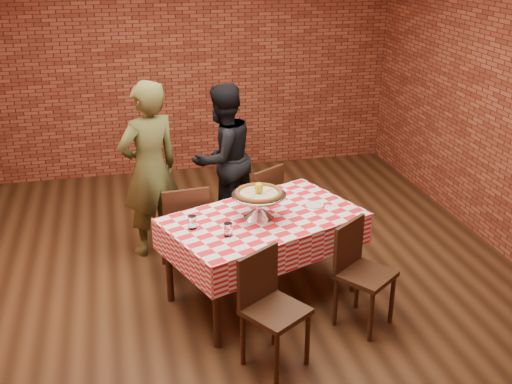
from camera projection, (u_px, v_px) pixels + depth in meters
ground at (225, 286)px, 5.47m from camera, size 6.00×6.00×0.00m
back_wall at (178, 60)px, 7.59m from camera, size 5.50×0.00×5.50m
table at (263, 257)px, 5.19m from camera, size 1.78×1.43×0.75m
tablecloth at (263, 231)px, 5.09m from camera, size 1.83×1.47×0.27m
pizza_stand at (259, 206)px, 4.99m from camera, size 0.62×0.62×0.20m
pizza at (259, 194)px, 4.95m from camera, size 0.53×0.53×0.03m
lemon at (259, 188)px, 4.92m from camera, size 0.10×0.10×0.09m
water_glass_left at (228, 230)px, 4.70m from camera, size 0.09×0.09×0.11m
water_glass_right at (192, 222)px, 4.81m from camera, size 0.09×0.09×0.11m
side_plate at (315, 205)px, 5.23m from camera, size 0.20×0.20×0.01m
sweetener_packet_a at (327, 206)px, 5.22m from camera, size 0.06×0.06×0.00m
sweetener_packet_b at (335, 205)px, 5.25m from camera, size 0.06×0.05×0.00m
condiment_caddy at (246, 194)px, 5.28m from camera, size 0.12×0.11×0.15m
chair_near_left at (276, 314)px, 4.32m from camera, size 0.54×0.54×0.87m
chair_near_right at (366, 277)px, 4.78m from camera, size 0.53×0.53×0.86m
chair_far_left at (184, 227)px, 5.56m from camera, size 0.44×0.44×0.89m
chair_far_right at (256, 206)px, 6.02m from camera, size 0.54×0.54×0.87m
diner_olive at (150, 169)px, 5.77m from camera, size 0.74×0.64×1.70m
diner_black at (223, 158)px, 6.29m from camera, size 0.94×0.89×1.54m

